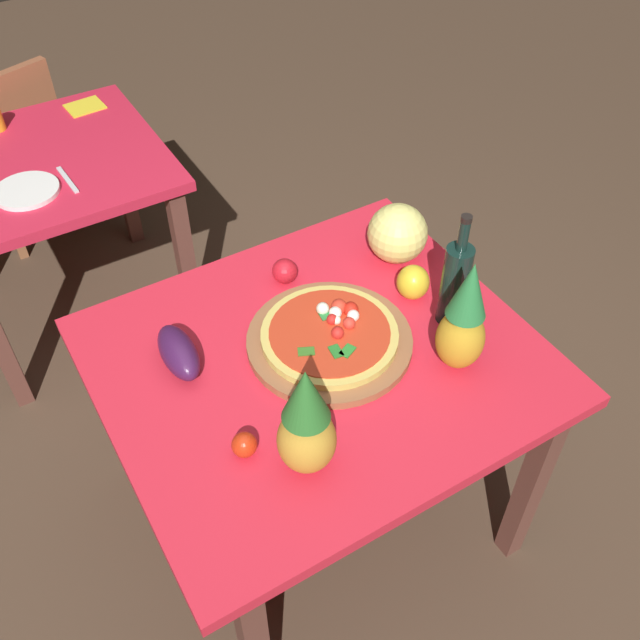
# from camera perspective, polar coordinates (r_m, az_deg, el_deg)

# --- Properties ---
(ground_plane) EXTENTS (10.00, 10.00, 0.00)m
(ground_plane) POSITION_cam_1_polar(r_m,az_deg,el_deg) (2.52, -0.09, -14.45)
(ground_plane) COLOR #4C3828
(display_table) EXTENTS (1.13, 1.00, 0.75)m
(display_table) POSITION_cam_1_polar(r_m,az_deg,el_deg) (1.97, -0.11, -4.67)
(display_table) COLOR brown
(display_table) RESTS_ON ground_plane
(background_table) EXTENTS (0.86, 0.83, 0.75)m
(background_table) POSITION_cam_1_polar(r_m,az_deg,el_deg) (2.89, -20.93, 9.85)
(background_table) COLOR brown
(background_table) RESTS_ON ground_plane
(dining_chair) EXTENTS (0.50, 0.50, 0.85)m
(dining_chair) POSITION_cam_1_polar(r_m,az_deg,el_deg) (3.52, -23.35, 12.71)
(dining_chair) COLOR brown
(dining_chair) RESTS_ON ground_plane
(pizza_board) EXTENTS (0.45, 0.45, 0.02)m
(pizza_board) POSITION_cam_1_polar(r_m,az_deg,el_deg) (1.93, 0.76, -1.69)
(pizza_board) COLOR brown
(pizza_board) RESTS_ON display_table
(pizza) EXTENTS (0.37, 0.37, 0.06)m
(pizza) POSITION_cam_1_polar(r_m,az_deg,el_deg) (1.91, 0.87, -1.00)
(pizza) COLOR #CEB756
(pizza) RESTS_ON pizza_board
(wine_bottle) EXTENTS (0.08, 0.08, 0.36)m
(wine_bottle) POSITION_cam_1_polar(r_m,az_deg,el_deg) (1.95, 10.74, 2.96)
(wine_bottle) COLOR black
(wine_bottle) RESTS_ON display_table
(pineapple_left) EXTENTS (0.13, 0.13, 0.34)m
(pineapple_left) POSITION_cam_1_polar(r_m,az_deg,el_deg) (1.82, 11.41, -0.12)
(pineapple_left) COLOR #BB8F22
(pineapple_left) RESTS_ON display_table
(pineapple_right) EXTENTS (0.14, 0.14, 0.33)m
(pineapple_right) POSITION_cam_1_polar(r_m,az_deg,el_deg) (1.58, -1.10, -8.38)
(pineapple_right) COLOR gold
(pineapple_right) RESTS_ON display_table
(melon) EXTENTS (0.18, 0.18, 0.18)m
(melon) POSITION_cam_1_polar(r_m,az_deg,el_deg) (2.16, 6.22, 6.90)
(melon) COLOR #E3DB74
(melon) RESTS_ON display_table
(bell_pepper) EXTENTS (0.10, 0.10, 0.10)m
(bell_pepper) POSITION_cam_1_polar(r_m,az_deg,el_deg) (2.06, 7.45, 3.01)
(bell_pepper) COLOR gold
(bell_pepper) RESTS_ON display_table
(eggplant) EXTENTS (0.10, 0.20, 0.09)m
(eggplant) POSITION_cam_1_polar(r_m,az_deg,el_deg) (1.89, -11.25, -2.56)
(eggplant) COLOR #3B1741
(eggplant) RESTS_ON display_table
(tomato_by_bottle) EXTENTS (0.06, 0.06, 0.06)m
(tomato_by_bottle) POSITION_cam_1_polar(r_m,az_deg,el_deg) (1.70, -6.07, -9.90)
(tomato_by_bottle) COLOR red
(tomato_by_bottle) RESTS_ON display_table
(tomato_near_board) EXTENTS (0.08, 0.08, 0.08)m
(tomato_near_board) POSITION_cam_1_polar(r_m,az_deg,el_deg) (2.10, -2.84, 3.93)
(tomato_near_board) COLOR red
(tomato_near_board) RESTS_ON display_table
(dinner_plate) EXTENTS (0.22, 0.22, 0.02)m
(dinner_plate) POSITION_cam_1_polar(r_m,az_deg,el_deg) (2.66, -22.42, 9.54)
(dinner_plate) COLOR white
(dinner_plate) RESTS_ON background_table
(knife_utensil) EXTENTS (0.03, 0.18, 0.01)m
(knife_utensil) POSITION_cam_1_polar(r_m,az_deg,el_deg) (2.68, -19.55, 10.53)
(knife_utensil) COLOR silver
(knife_utensil) RESTS_ON background_table
(napkin_folded) EXTENTS (0.15, 0.13, 0.01)m
(napkin_folded) POSITION_cam_1_polar(r_m,az_deg,el_deg) (3.11, -18.30, 15.91)
(napkin_folded) COLOR yellow
(napkin_folded) RESTS_ON background_table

